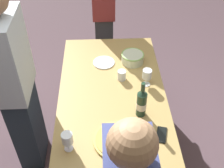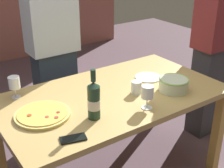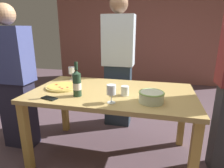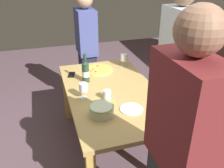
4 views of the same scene
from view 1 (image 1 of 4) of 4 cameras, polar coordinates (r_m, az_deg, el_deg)
name	(u,v)px [view 1 (image 1 of 4)]	position (r m, az deg, el deg)	size (l,w,h in m)	color
ground_plane	(112,144)	(3.01, 0.00, -11.77)	(8.00, 8.00, 0.00)	#59444C
dining_table	(112,98)	(2.51, 0.00, -2.83)	(1.60, 0.90, 0.75)	tan
pizza	(117,140)	(2.08, 1.02, -11.05)	(0.34, 0.34, 0.03)	#D2BC62
serving_bowl	(133,58)	(2.73, 4.11, 5.26)	(0.22, 0.22, 0.09)	beige
wine_bottle	(142,103)	(2.18, 5.89, -3.73)	(0.08, 0.08, 0.32)	#213C29
wine_glass_near_pizza	(67,139)	(1.99, -8.87, -10.78)	(0.08, 0.08, 0.15)	white
wine_glass_by_bottle	(147,74)	(2.45, 6.98, 1.89)	(0.08, 0.08, 0.16)	white
cup_amber	(122,75)	(2.53, 1.95, 1.77)	(0.08, 0.08, 0.09)	white
side_plate	(104,62)	(2.74, -1.64, 4.31)	(0.21, 0.21, 0.01)	white
cell_phone	(161,135)	(2.15, 9.79, -9.89)	(0.07, 0.14, 0.01)	black
person_host	(16,87)	(2.37, -18.49, -0.58)	(0.41, 0.24, 1.76)	#25333F
person_guest_right	(104,10)	(3.32, -1.70, 14.52)	(0.44, 0.24, 1.76)	#303135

